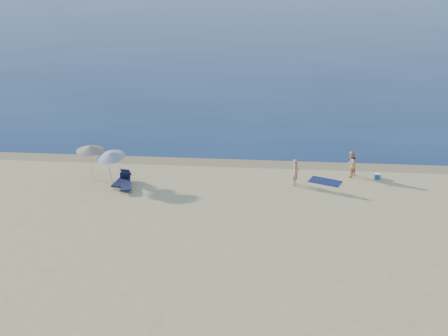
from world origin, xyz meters
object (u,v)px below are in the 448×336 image
object	(u,v)px
person_left	(296,172)
blue_cooler	(377,176)
person_right	(351,164)
umbrella_near	(111,155)

from	to	relation	value
person_left	blue_cooler	size ratio (longest dim) A/B	4.01
person_left	blue_cooler	bearing A→B (deg)	-60.73
person_right	umbrella_near	size ratio (longest dim) A/B	0.75
person_right	umbrella_near	distance (m)	14.73
blue_cooler	umbrella_near	world-z (taller)	umbrella_near
person_right	blue_cooler	size ratio (longest dim) A/B	4.03
person_right	blue_cooler	distance (m)	1.79
person_left	person_right	size ratio (longest dim) A/B	1.00
person_right	person_left	bearing A→B (deg)	-31.92
blue_cooler	person_left	bearing A→B (deg)	-176.95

